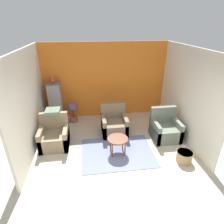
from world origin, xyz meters
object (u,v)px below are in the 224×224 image
armchair_left (55,137)px  wicker_basket (184,156)px  birdcage (56,103)px  parrot (53,79)px  armchair_right (165,129)px  potted_plant (73,110)px  coffee_table (118,140)px  armchair_middle (114,124)px

armchair_left → wicker_basket: 3.72m
birdcage → parrot: parrot is taller
armchair_left → armchair_right: same height
parrot → wicker_basket: (3.60, -2.74, -1.46)m
armchair_right → parrot: parrot is taller
armchair_right → potted_plant: 3.32m
coffee_table → potted_plant: 2.46m
armchair_right → wicker_basket: 1.18m
armchair_middle → birdcage: 2.26m
birdcage → potted_plant: 0.63m
coffee_table → parrot: (-1.90, 2.13, 1.20)m
coffee_table → armchair_middle: size_ratio=0.60×
armchair_left → birdcage: birdcage is taller
armchair_left → armchair_middle: 1.93m
armchair_right → wicker_basket: armchair_right is taller
coffee_table → armchair_left: size_ratio=0.60×
coffee_table → wicker_basket: (1.70, -0.61, -0.27)m
potted_plant → wicker_basket: bearing=-41.5°
coffee_table → armchair_left: bearing=161.4°
armchair_middle → birdcage: (-1.96, 1.04, 0.43)m
armchair_left → wicker_basket: size_ratio=2.26×
armchair_middle → armchair_left: bearing=-165.5°
birdcage → armchair_left: bearing=-86.4°
armchair_right → potted_plant: size_ratio=1.25×
coffee_table → parrot: 3.09m
birdcage → parrot: size_ratio=5.30×
armchair_left → armchair_middle: (1.87, 0.48, 0.00)m
potted_plant → armchair_left: bearing=-108.1°
armchair_right → birdcage: (-3.52, 1.57, 0.43)m
armchair_right → parrot: bearing=156.0°
armchair_middle → potted_plant: armchair_middle is taller
armchair_middle → wicker_basket: bearing=-46.0°
coffee_table → parrot: size_ratio=2.03×
armchair_left → wicker_basket: armchair_left is taller
parrot → potted_plant: (0.57, -0.06, -1.15)m
parrot → armchair_right: bearing=-24.0°
armchair_left → parrot: 2.02m
potted_plant → armchair_middle: bearing=-35.3°
coffee_table → armchair_left: armchair_left is taller
wicker_basket → birdcage: bearing=142.8°
armchair_right → potted_plant: armchair_right is taller
armchair_middle → parrot: bearing=152.1°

